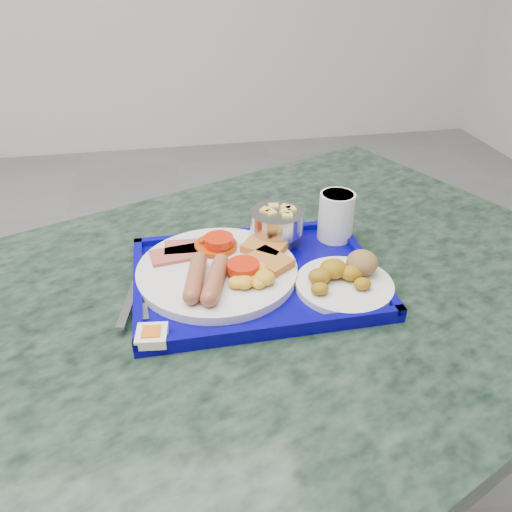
{
  "coord_description": "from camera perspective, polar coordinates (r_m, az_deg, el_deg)",
  "views": [
    {
      "loc": [
        0.6,
        -0.65,
        1.31
      ],
      "look_at": [
        0.73,
        0.04,
        0.86
      ],
      "focal_mm": 35.0,
      "sensor_mm": 36.0,
      "label": 1
    }
  ],
  "objects": [
    {
      "name": "fruit_bowl",
      "position": [
        0.93,
        2.41,
        3.91
      ],
      "size": [
        0.1,
        0.1,
        0.07
      ],
      "color": "#A9A8AB",
      "rests_on": "tray"
    },
    {
      "name": "spoon",
      "position": [
        0.88,
        -12.54,
        -1.51
      ],
      "size": [
        0.04,
        0.19,
        0.01
      ],
      "rotation": [
        0.0,
        0.0,
        0.08
      ],
      "color": "#A9A8AB",
      "rests_on": "tray"
    },
    {
      "name": "knife",
      "position": [
        0.84,
        -13.78,
        -3.73
      ],
      "size": [
        0.05,
        0.19,
        0.0
      ],
      "primitive_type": "cube",
      "rotation": [
        0.0,
        0.0,
        -0.19
      ],
      "color": "#A9A8AB",
      "rests_on": "tray"
    },
    {
      "name": "juice_cup",
      "position": [
        0.95,
        9.15,
        4.68
      ],
      "size": [
        0.07,
        0.07,
        0.09
      ],
      "color": "white",
      "rests_on": "tray"
    },
    {
      "name": "bread_plate",
      "position": [
        0.84,
        10.21,
        -2.43
      ],
      "size": [
        0.16,
        0.16,
        0.05
      ],
      "rotation": [
        0.0,
        0.0,
        -0.04
      ],
      "color": "silver",
      "rests_on": "tray"
    },
    {
      "name": "tray",
      "position": [
        0.86,
        0.0,
        -2.56
      ],
      "size": [
        0.41,
        0.31,
        0.02
      ],
      "rotation": [
        0.0,
        0.0,
        0.01
      ],
      "color": "#06027C",
      "rests_on": "table"
    },
    {
      "name": "jam_packet",
      "position": [
        0.74,
        -11.82,
        -8.91
      ],
      "size": [
        0.05,
        0.05,
        0.02
      ],
      "rotation": [
        0.0,
        0.0,
        -0.12
      ],
      "color": "white",
      "rests_on": "tray"
    },
    {
      "name": "main_plate",
      "position": [
        0.85,
        -3.91,
        -1.36
      ],
      "size": [
        0.27,
        0.27,
        0.04
      ],
      "rotation": [
        0.0,
        0.0,
        -0.35
      ],
      "color": "silver",
      "rests_on": "tray"
    },
    {
      "name": "table",
      "position": [
        0.98,
        -0.67,
        -14.13
      ],
      "size": [
        1.52,
        1.3,
        0.81
      ],
      "rotation": [
        0.0,
        0.0,
        0.4
      ],
      "color": "gray",
      "rests_on": "floor"
    }
  ]
}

